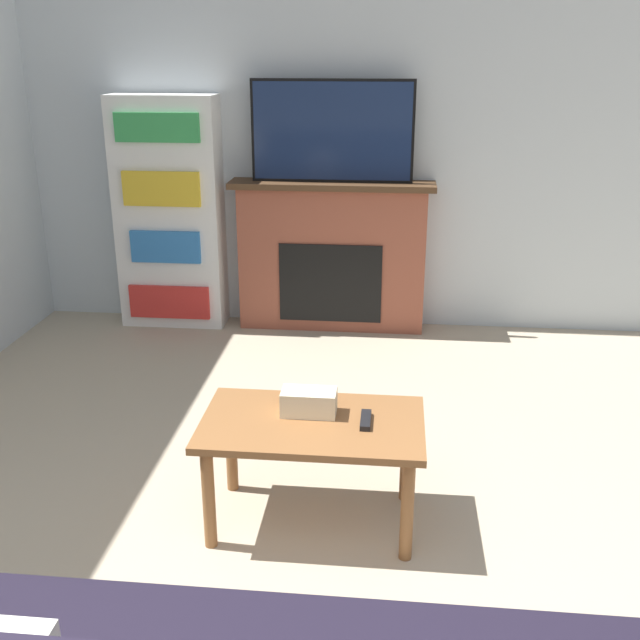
% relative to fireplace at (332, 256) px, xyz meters
% --- Properties ---
extents(wall_back, '(5.48, 0.06, 2.70)m').
position_rel_fireplace_xyz_m(wall_back, '(0.15, 0.14, 0.84)').
color(wall_back, silver).
rests_on(wall_back, ground_plane).
extents(fireplace, '(1.36, 0.28, 1.02)m').
position_rel_fireplace_xyz_m(fireplace, '(0.00, 0.00, 0.00)').
color(fireplace, brown).
rests_on(fireplace, ground_plane).
extents(tv, '(1.05, 0.03, 0.65)m').
position_rel_fireplace_xyz_m(tv, '(0.00, -0.02, 0.83)').
color(tv, black).
rests_on(tv, fireplace).
extents(coffee_table, '(0.88, 0.53, 0.46)m').
position_rel_fireplace_xyz_m(coffee_table, '(0.12, -2.30, -0.12)').
color(coffee_table, brown).
rests_on(coffee_table, ground_plane).
extents(tissue_box, '(0.22, 0.12, 0.10)m').
position_rel_fireplace_xyz_m(tissue_box, '(0.10, -2.24, -0.00)').
color(tissue_box, beige).
rests_on(tissue_box, coffee_table).
extents(remote_control, '(0.04, 0.15, 0.02)m').
position_rel_fireplace_xyz_m(remote_control, '(0.33, -2.30, -0.04)').
color(remote_control, black).
rests_on(remote_control, coffee_table).
extents(bookshelf, '(0.71, 0.29, 1.57)m').
position_rel_fireplace_xyz_m(bookshelf, '(-1.11, -0.02, 0.27)').
color(bookshelf, white).
rests_on(bookshelf, ground_plane).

